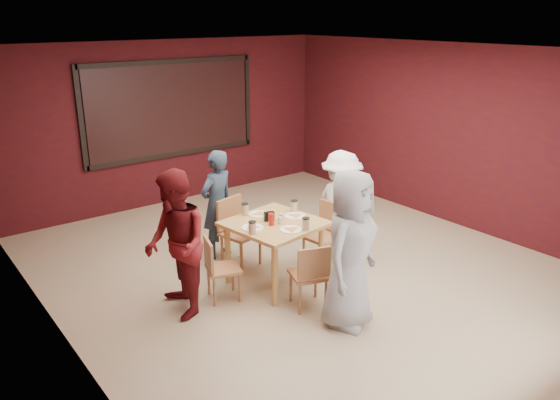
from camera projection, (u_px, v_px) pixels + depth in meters
floor at (299, 267)px, 7.28m from camera, size 7.00×7.00×0.00m
window_blinds at (172, 109)px, 9.33m from camera, size 3.00×0.02×1.50m
dining_table at (274, 230)px, 6.65m from camera, size 1.16×1.16×0.96m
chair_front at (311, 273)px, 6.12m from camera, size 0.49×0.49×0.80m
chair_back at (236, 228)px, 7.22m from camera, size 0.53×0.53×0.91m
chair_left at (218, 265)px, 6.33m from camera, size 0.47×0.47×0.77m
chair_right at (326, 231)px, 7.20m from camera, size 0.46×0.46×0.86m
diner_front at (350, 249)px, 5.71m from camera, size 0.99×0.83×1.74m
diner_back at (217, 205)px, 7.38m from camera, size 0.62×0.48×1.51m
diner_left at (176, 245)px, 5.91m from camera, size 0.78×0.92×1.66m
diner_right at (341, 206)px, 7.32m from camera, size 0.79×1.09×1.51m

